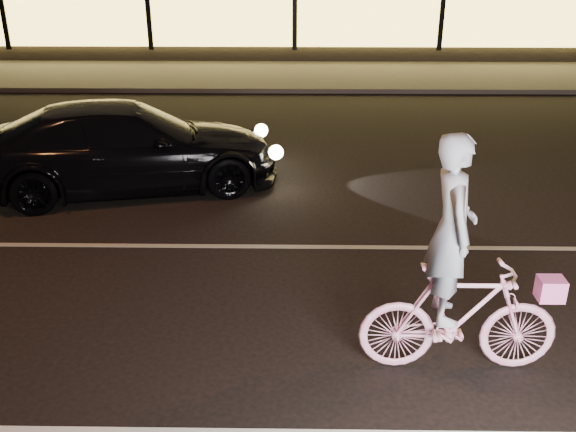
{
  "coord_description": "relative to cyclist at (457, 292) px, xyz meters",
  "views": [
    {
      "loc": [
        0.12,
        -5.64,
        3.81
      ],
      "look_at": [
        0.02,
        0.6,
        1.06
      ],
      "focal_mm": 40.0,
      "sensor_mm": 36.0,
      "label": 1
    }
  ],
  "objects": [
    {
      "name": "ground",
      "position": [
        -1.58,
        0.56,
        -0.83
      ],
      "size": [
        90.0,
        90.0,
        0.0
      ],
      "primitive_type": "plane",
      "color": "black",
      "rests_on": "ground"
    },
    {
      "name": "lane_stripe_far",
      "position": [
        -1.58,
        2.56,
        -0.82
      ],
      "size": [
        60.0,
        0.1,
        0.01
      ],
      "primitive_type": "cube",
      "color": "gray",
      "rests_on": "ground"
    },
    {
      "name": "sidewalk",
      "position": [
        -1.58,
        13.56,
        -0.77
      ],
      "size": [
        30.0,
        4.0,
        0.12
      ],
      "primitive_type": "cube",
      "color": "#383533",
      "rests_on": "ground"
    },
    {
      "name": "cyclist",
      "position": [
        0.0,
        0.0,
        0.0
      ],
      "size": [
        1.85,
        0.64,
        2.33
      ],
      "rotation": [
        0.0,
        0.0,
        1.57
      ],
      "color": "#FF4F9A",
      "rests_on": "ground"
    },
    {
      "name": "sedan",
      "position": [
        -4.19,
        4.72,
        -0.13
      ],
      "size": [
        5.13,
        3.03,
        1.39
      ],
      "rotation": [
        0.0,
        0.0,
        1.81
      ],
      "color": "black",
      "rests_on": "ground"
    }
  ]
}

